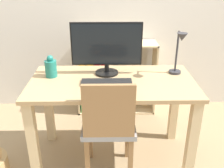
{
  "coord_description": "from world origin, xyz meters",
  "views": [
    {
      "loc": [
        -0.03,
        -1.87,
        1.57
      ],
      "look_at": [
        0.0,
        0.1,
        0.67
      ],
      "focal_mm": 42.0,
      "sensor_mm": 36.0,
      "label": 1
    }
  ],
  "objects": [
    {
      "name": "bookshelf",
      "position": [
        -0.1,
        0.86,
        0.4
      ],
      "size": [
        0.87,
        0.28,
        0.81
      ],
      "color": "#D8BC8C",
      "rests_on": "ground_plane"
    },
    {
      "name": "desk_lamp",
      "position": [
        0.52,
        0.09,
        0.97
      ],
      "size": [
        0.1,
        0.19,
        0.36
      ],
      "color": "#2D2D33",
      "rests_on": "desk"
    },
    {
      "name": "ground_plane",
      "position": [
        0.0,
        0.0,
        0.0
      ],
      "size": [
        10.0,
        10.0,
        0.0
      ],
      "primitive_type": "plane",
      "color": "#997F5B"
    },
    {
      "name": "desk",
      "position": [
        0.0,
        0.0,
        0.6
      ],
      "size": [
        1.29,
        0.67,
        0.75
      ],
      "color": "tan",
      "rests_on": "ground_plane"
    },
    {
      "name": "chair",
      "position": [
        -0.03,
        -0.22,
        0.48
      ],
      "size": [
        0.4,
        0.4,
        0.87
      ],
      "rotation": [
        0.0,
        0.0,
        0.14
      ],
      "color": "gray",
      "rests_on": "ground_plane"
    },
    {
      "name": "monitor",
      "position": [
        -0.04,
        0.15,
        0.98
      ],
      "size": [
        0.57,
        0.19,
        0.42
      ],
      "color": "black",
      "rests_on": "desk"
    },
    {
      "name": "vase",
      "position": [
        -0.49,
        0.09,
        0.82
      ],
      "size": [
        0.09,
        0.09,
        0.18
      ],
      "color": "#1E7266",
      "rests_on": "desk"
    },
    {
      "name": "keyboard",
      "position": [
        -0.04,
        -0.05,
        0.76
      ],
      "size": [
        0.39,
        0.12,
        0.02
      ],
      "color": "black",
      "rests_on": "desk"
    }
  ]
}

